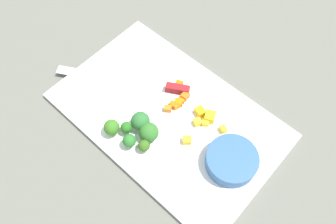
# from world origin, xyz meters

# --- Properties ---
(ground_plane) EXTENTS (4.00, 4.00, 0.00)m
(ground_plane) POSITION_xyz_m (0.00, 0.00, 0.00)
(ground_plane) COLOR #63655B
(cutting_board) EXTENTS (0.51, 0.32, 0.01)m
(cutting_board) POSITION_xyz_m (0.00, 0.00, 0.01)
(cutting_board) COLOR white
(cutting_board) RESTS_ON ground_plane
(prep_bowl) EXTENTS (0.11, 0.11, 0.03)m
(prep_bowl) POSITION_xyz_m (0.18, 0.00, 0.03)
(prep_bowl) COLOR #315D92
(prep_bowl) RESTS_ON cutting_board
(chef_knife) EXTENTS (0.29, 0.18, 0.02)m
(chef_knife) POSITION_xyz_m (-0.10, 0.02, 0.02)
(chef_knife) COLOR silver
(chef_knife) RESTS_ON cutting_board
(carrot_dice_0) EXTENTS (0.01, 0.01, 0.01)m
(carrot_dice_0) POSITION_xyz_m (-0.02, 0.07, 0.02)
(carrot_dice_0) COLOR orange
(carrot_dice_0) RESTS_ON cutting_board
(carrot_dice_1) EXTENTS (0.02, 0.02, 0.01)m
(carrot_dice_1) POSITION_xyz_m (-0.01, 0.01, 0.02)
(carrot_dice_1) COLOR orange
(carrot_dice_1) RESTS_ON cutting_board
(carrot_dice_2) EXTENTS (0.02, 0.02, 0.02)m
(carrot_dice_2) POSITION_xyz_m (-0.00, 0.06, 0.02)
(carrot_dice_2) COLOR orange
(carrot_dice_2) RESTS_ON cutting_board
(carrot_dice_3) EXTENTS (0.02, 0.02, 0.01)m
(carrot_dice_3) POSITION_xyz_m (-0.00, 0.04, 0.02)
(carrot_dice_3) COLOR orange
(carrot_dice_3) RESTS_ON cutting_board
(carrot_dice_4) EXTENTS (0.02, 0.02, 0.01)m
(carrot_dice_4) POSITION_xyz_m (0.00, 0.03, 0.02)
(carrot_dice_4) COLOR orange
(carrot_dice_4) RESTS_ON cutting_board
(carrot_dice_5) EXTENTS (0.01, 0.01, 0.01)m
(carrot_dice_5) POSITION_xyz_m (-0.02, 0.06, 0.02)
(carrot_dice_5) COLOR orange
(carrot_dice_5) RESTS_ON cutting_board
(carrot_dice_6) EXTENTS (0.01, 0.01, 0.01)m
(carrot_dice_6) POSITION_xyz_m (-0.01, 0.02, 0.02)
(carrot_dice_6) COLOR orange
(carrot_dice_6) RESTS_ON cutting_board
(carrot_dice_7) EXTENTS (0.02, 0.02, 0.02)m
(carrot_dice_7) POSITION_xyz_m (-0.03, 0.07, 0.02)
(carrot_dice_7) COLOR orange
(carrot_dice_7) RESTS_ON cutting_board
(carrot_dice_8) EXTENTS (0.02, 0.02, 0.01)m
(carrot_dice_8) POSITION_xyz_m (0.00, 0.05, 0.02)
(carrot_dice_8) COLOR orange
(carrot_dice_8) RESTS_ON cutting_board
(pepper_dice_0) EXTENTS (0.02, 0.02, 0.01)m
(pepper_dice_0) POSITION_xyz_m (0.12, 0.05, 0.02)
(pepper_dice_0) COLOR yellow
(pepper_dice_0) RESTS_ON cutting_board
(pepper_dice_1) EXTENTS (0.02, 0.02, 0.01)m
(pepper_dice_1) POSITION_xyz_m (0.08, 0.04, 0.02)
(pepper_dice_1) COLOR yellow
(pepper_dice_1) RESTS_ON cutting_board
(pepper_dice_2) EXTENTS (0.03, 0.02, 0.02)m
(pepper_dice_2) POSITION_xyz_m (0.05, 0.05, 0.02)
(pepper_dice_2) COLOR yellow
(pepper_dice_2) RESTS_ON cutting_board
(pepper_dice_3) EXTENTS (0.02, 0.02, 0.02)m
(pepper_dice_3) POSITION_xyz_m (0.08, -0.02, 0.02)
(pepper_dice_3) COLOR yellow
(pepper_dice_3) RESTS_ON cutting_board
(pepper_dice_4) EXTENTS (0.02, 0.02, 0.01)m
(pepper_dice_4) POSITION_xyz_m (0.06, 0.03, 0.02)
(pepper_dice_4) COLOR yellow
(pepper_dice_4) RESTS_ON cutting_board
(pepper_dice_5) EXTENTS (0.03, 0.03, 0.02)m
(pepper_dice_5) POSITION_xyz_m (0.08, 0.05, 0.02)
(pepper_dice_5) COLOR yellow
(pepper_dice_5) RESTS_ON cutting_board
(broccoli_floret_0) EXTENTS (0.04, 0.04, 0.04)m
(broccoli_floret_0) POSITION_xyz_m (0.01, -0.07, 0.03)
(broccoli_floret_0) COLOR #95BA5B
(broccoli_floret_0) RESTS_ON cutting_board
(broccoli_floret_1) EXTENTS (0.03, 0.03, 0.03)m
(broccoli_floret_1) POSITION_xyz_m (-0.04, -0.09, 0.03)
(broccoli_floret_1) COLOR #89AE6B
(broccoli_floret_1) RESTS_ON cutting_board
(broccoli_floret_2) EXTENTS (0.03, 0.03, 0.04)m
(broccoli_floret_2) POSITION_xyz_m (-0.01, -0.11, 0.03)
(broccoli_floret_2) COLOR #8AB258
(broccoli_floret_2) RESTS_ON cutting_board
(broccoli_floret_3) EXTENTS (0.04, 0.04, 0.05)m
(broccoli_floret_3) POSITION_xyz_m (-0.02, -0.06, 0.04)
(broccoli_floret_3) COLOR #93C45D
(broccoli_floret_3) RESTS_ON cutting_board
(broccoli_floret_4) EXTENTS (0.03, 0.03, 0.03)m
(broccoli_floret_4) POSITION_xyz_m (0.02, -0.10, 0.03)
(broccoli_floret_4) COLOR #90B56C
(broccoli_floret_4) RESTS_ON cutting_board
(broccoli_floret_5) EXTENTS (0.03, 0.03, 0.04)m
(broccoli_floret_5) POSITION_xyz_m (-0.06, -0.11, 0.03)
(broccoli_floret_5) COLOR #8CB954
(broccoli_floret_5) RESTS_ON cutting_board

